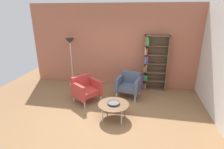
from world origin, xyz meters
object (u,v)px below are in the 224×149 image
object	(u,v)px
decorative_bowl	(114,103)
armchair_spare_guest	(86,89)
bookshelf_tall	(153,63)
armchair_near_window	(129,84)
floor_lamp_torchiere	(70,46)
coffee_table_low	(114,105)

from	to	relation	value
decorative_bowl	armchair_spare_guest	size ratio (longest dim) A/B	0.34
bookshelf_tall	armchair_near_window	world-z (taller)	bookshelf_tall
armchair_spare_guest	armchair_near_window	distance (m)	1.39
armchair_spare_guest	floor_lamp_torchiere	world-z (taller)	floor_lamp_torchiere
armchair_spare_guest	floor_lamp_torchiere	distance (m)	1.82
decorative_bowl	bookshelf_tall	bearing A→B (deg)	64.37
decorative_bowl	armchair_near_window	world-z (taller)	armchair_near_window
coffee_table_low	decorative_bowl	size ratio (longest dim) A/B	2.50
floor_lamp_torchiere	decorative_bowl	bearing A→B (deg)	-45.44
floor_lamp_torchiere	armchair_spare_guest	bearing A→B (deg)	-52.47
bookshelf_tall	armchair_spare_guest	world-z (taller)	bookshelf_tall
coffee_table_low	armchair_spare_guest	bearing A→B (deg)	143.04
bookshelf_tall	coffee_table_low	size ratio (longest dim) A/B	2.37
coffee_table_low	armchair_near_window	world-z (taller)	armchair_near_window
armchair_spare_guest	floor_lamp_torchiere	size ratio (longest dim) A/B	0.54
armchair_spare_guest	decorative_bowl	bearing A→B (deg)	-90.46
decorative_bowl	armchair_spare_guest	xyz separation A→B (m)	(-1.00, 0.75, -0.02)
bookshelf_tall	floor_lamp_torchiere	distance (m)	2.96
coffee_table_low	armchair_near_window	bearing A→B (deg)	78.68
bookshelf_tall	armchair_spare_guest	distance (m)	2.47
coffee_table_low	decorative_bowl	distance (m)	0.06
armchair_spare_guest	coffee_table_low	bearing A→B (deg)	-90.46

